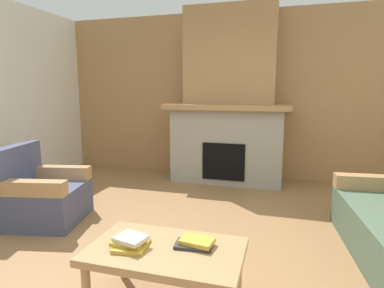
# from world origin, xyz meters

# --- Properties ---
(ground) EXTENTS (9.00, 9.00, 0.00)m
(ground) POSITION_xyz_m (0.00, 0.00, 0.00)
(ground) COLOR olive
(wall_back_wood_panel) EXTENTS (6.00, 0.12, 2.70)m
(wall_back_wood_panel) POSITION_xyz_m (0.00, 3.00, 1.35)
(wall_back_wood_panel) COLOR #A87A4C
(wall_back_wood_panel) RESTS_ON ground
(fireplace) EXTENTS (1.90, 0.82, 2.70)m
(fireplace) POSITION_xyz_m (0.00, 2.62, 1.16)
(fireplace) COLOR gray
(fireplace) RESTS_ON ground
(armchair) EXTENTS (0.90, 0.90, 0.85)m
(armchair) POSITION_xyz_m (-1.69, 0.39, 0.29)
(armchair) COLOR #474C6B
(armchair) RESTS_ON ground
(coffee_table) EXTENTS (1.00, 0.60, 0.43)m
(coffee_table) POSITION_xyz_m (0.15, -0.59, 0.38)
(coffee_table) COLOR tan
(coffee_table) RESTS_ON ground
(book_stack_near_edge) EXTENTS (0.24, 0.24, 0.08)m
(book_stack_near_edge) POSITION_xyz_m (-0.08, -0.65, 0.47)
(book_stack_near_edge) COLOR gold
(book_stack_near_edge) RESTS_ON coffee_table
(book_stack_center) EXTENTS (0.26, 0.18, 0.05)m
(book_stack_center) POSITION_xyz_m (0.33, -0.52, 0.45)
(book_stack_center) COLOR #2D2D33
(book_stack_center) RESTS_ON coffee_table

